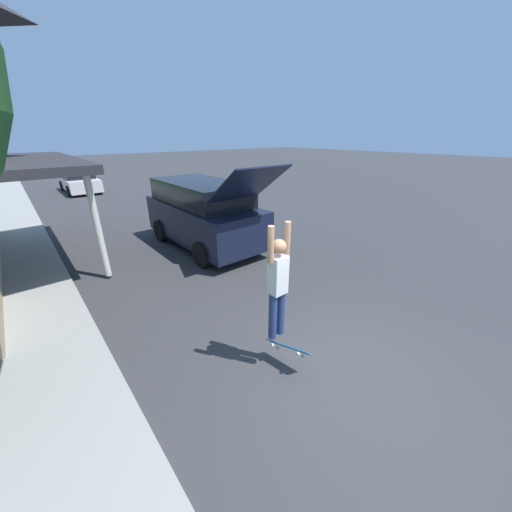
# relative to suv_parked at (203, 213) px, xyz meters

# --- Properties ---
(ground_plane) EXTENTS (120.00, 120.00, 0.00)m
(ground_plane) POSITION_rel_suv_parked_xyz_m (-1.38, -6.42, -1.15)
(ground_plane) COLOR #333335
(sidewalk) EXTENTS (1.80, 80.00, 0.10)m
(sidewalk) POSITION_rel_suv_parked_xyz_m (-4.98, -0.42, -1.10)
(sidewalk) COLOR gray
(sidewalk) RESTS_ON ground_plane
(suv_parked) EXTENTS (2.17, 5.44, 2.89)m
(suv_parked) POSITION_rel_suv_parked_xyz_m (0.00, 0.00, 0.00)
(suv_parked) COLOR black
(suv_parked) RESTS_ON ground_plane
(car_down_street) EXTENTS (1.94, 4.32, 1.37)m
(car_down_street) POSITION_rel_suv_parked_xyz_m (-1.17, 14.01, -0.49)
(car_down_street) COLOR silver
(car_down_street) RESTS_ON ground_plane
(skateboarder) EXTENTS (0.41, 0.22, 1.86)m
(skateboarder) POSITION_rel_suv_parked_xyz_m (-2.00, -5.60, 0.41)
(skateboarder) COLOR navy
(skateboarder) RESTS_ON ground_plane
(skateboard) EXTENTS (0.32, 0.77, 0.33)m
(skateboard) POSITION_rel_suv_parked_xyz_m (-1.89, -5.78, -0.76)
(skateboard) COLOR #236B99
(skateboard) RESTS_ON ground_plane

